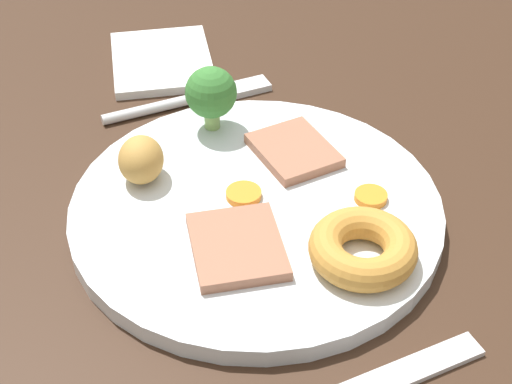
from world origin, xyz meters
TOP-DOWN VIEW (x-y plane):
  - dining_table at (0.00, 0.00)cm, footprint 120.00×84.00cm
  - dinner_plate at (-0.85, 1.91)cm, footprint 26.48×26.48cm
  - meat_slice_main at (3.00, -1.27)cm, footprint 8.10×7.31cm
  - meat_slice_under at (-4.74, 6.93)cm, footprint 6.68×5.55cm
  - yorkshire_pudding at (7.27, 5.69)cm, footprint 7.07×7.07cm
  - roast_potato_left at (-6.93, -4.42)cm, footprint 4.93×4.62cm
  - carrot_coin_front at (2.29, 9.46)cm, footprint 2.35×2.35cm
  - carrot_coin_back at (-1.81, 1.40)cm, footprint 2.55×2.55cm
  - broccoli_floret at (-10.80, 2.73)cm, footprint 4.07×4.07cm
  - fork at (-16.69, 3.32)cm, footprint 2.09×15.27cm
  - folded_napkin at (-24.02, 3.10)cm, footprint 12.95×11.53cm

SIDE VIEW (x-z plane):
  - dining_table at x=0.00cm, z-range 0.00..3.60cm
  - fork at x=-16.69cm, z-range 3.54..4.44cm
  - folded_napkin at x=-24.02cm, z-range 3.60..4.40cm
  - dinner_plate at x=-0.85cm, z-range 3.60..5.00cm
  - carrot_coin_back at x=-1.81cm, z-range 5.00..5.50cm
  - carrot_coin_front at x=2.29cm, z-range 5.00..5.51cm
  - meat_slice_main at x=3.00cm, z-range 5.00..5.80cm
  - meat_slice_under at x=-4.74cm, z-range 5.00..5.80cm
  - yorkshire_pudding at x=7.27cm, z-range 5.00..7.20cm
  - roast_potato_left at x=-6.93cm, z-range 5.00..8.40cm
  - broccoli_floret at x=-10.80cm, z-range 5.51..10.80cm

